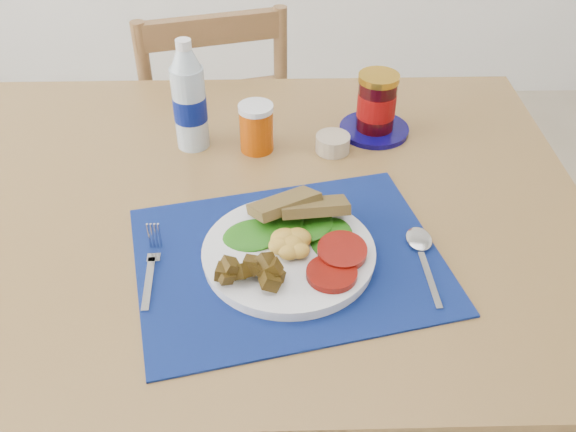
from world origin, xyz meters
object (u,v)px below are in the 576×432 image
object	(u,v)px
chair_far	(213,118)
breakfast_plate	(285,251)
water_bottle	(189,101)
juice_glass	(256,129)
jam_on_saucer	(376,107)

from	to	relation	value
chair_far	breakfast_plate	world-z (taller)	chair_far
water_bottle	juice_glass	distance (m)	0.13
juice_glass	breakfast_plate	bearing A→B (deg)	-81.59
breakfast_plate	water_bottle	distance (m)	0.38
chair_far	breakfast_plate	bearing A→B (deg)	88.14
water_bottle	juice_glass	size ratio (longest dim) A/B	2.42
water_bottle	jam_on_saucer	size ratio (longest dim) A/B	1.56
breakfast_plate	jam_on_saucer	world-z (taller)	jam_on_saucer
breakfast_plate	juice_glass	distance (m)	0.32
chair_far	water_bottle	size ratio (longest dim) A/B	4.92
chair_far	jam_on_saucer	size ratio (longest dim) A/B	7.66
chair_far	juice_glass	size ratio (longest dim) A/B	11.91
chair_far	jam_on_saucer	world-z (taller)	chair_far
chair_far	jam_on_saucer	distance (m)	0.62
breakfast_plate	juice_glass	world-z (taller)	juice_glass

